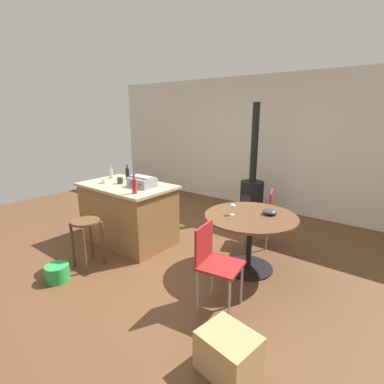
{
  "coord_description": "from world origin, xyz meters",
  "views": [
    {
      "loc": [
        2.66,
        -2.77,
        1.96
      ],
      "look_at": [
        0.37,
        0.15,
        0.95
      ],
      "focal_mm": 27.27,
      "sensor_mm": 36.0,
      "label": 1
    }
  ],
  "objects_px": {
    "folding_chair_far": "(262,213)",
    "cup_0": "(141,179)",
    "wooden_stool": "(87,232)",
    "plastic_bucket": "(57,273)",
    "bottle_1": "(134,186)",
    "kitchen_island": "(128,213)",
    "wood_stove": "(252,191)",
    "cardboard_box": "(228,353)",
    "bottle_2": "(127,173)",
    "bottle_0": "(111,174)",
    "folding_chair_near": "(214,260)",
    "wine_glass": "(233,207)",
    "serving_bowl": "(270,212)",
    "cup_1": "(104,181)",
    "cup_2": "(120,180)",
    "toolbox": "(142,182)",
    "dining_table": "(250,228)"
  },
  "relations": [
    {
      "from": "bottle_1",
      "to": "plastic_bucket",
      "type": "relative_size",
      "value": 0.97
    },
    {
      "from": "wooden_stool",
      "to": "plastic_bucket",
      "type": "bearing_deg",
      "value": -87.82
    },
    {
      "from": "cup_1",
      "to": "cup_2",
      "type": "relative_size",
      "value": 0.95
    },
    {
      "from": "wooden_stool",
      "to": "bottle_2",
      "type": "bearing_deg",
      "value": 113.81
    },
    {
      "from": "kitchen_island",
      "to": "wood_stove",
      "type": "relative_size",
      "value": 0.67
    },
    {
      "from": "kitchen_island",
      "to": "folding_chair_near",
      "type": "height_order",
      "value": "kitchen_island"
    },
    {
      "from": "bottle_2",
      "to": "cup_1",
      "type": "height_order",
      "value": "bottle_2"
    },
    {
      "from": "cup_1",
      "to": "plastic_bucket",
      "type": "xyz_separation_m",
      "value": [
        0.55,
        -1.14,
        -0.86
      ]
    },
    {
      "from": "bottle_0",
      "to": "bottle_2",
      "type": "xyz_separation_m",
      "value": [
        0.24,
        0.14,
        0.01
      ]
    },
    {
      "from": "folding_chair_near",
      "to": "cup_2",
      "type": "distance_m",
      "value": 2.19
    },
    {
      "from": "cup_1",
      "to": "serving_bowl",
      "type": "distance_m",
      "value": 2.51
    },
    {
      "from": "wine_glass",
      "to": "toolbox",
      "type": "bearing_deg",
      "value": -172.15
    },
    {
      "from": "wood_stove",
      "to": "cardboard_box",
      "type": "distance_m",
      "value": 3.66
    },
    {
      "from": "toolbox",
      "to": "wine_glass",
      "type": "bearing_deg",
      "value": 7.85
    },
    {
      "from": "kitchen_island",
      "to": "bottle_2",
      "type": "bearing_deg",
      "value": 137.74
    },
    {
      "from": "bottle_0",
      "to": "toolbox",
      "type": "bearing_deg",
      "value": -5.16
    },
    {
      "from": "plastic_bucket",
      "to": "bottle_2",
      "type": "bearing_deg",
      "value": 108.08
    },
    {
      "from": "toolbox",
      "to": "bottle_0",
      "type": "bearing_deg",
      "value": 174.84
    },
    {
      "from": "bottle_2",
      "to": "wine_glass",
      "type": "relative_size",
      "value": 1.65
    },
    {
      "from": "wooden_stool",
      "to": "plastic_bucket",
      "type": "distance_m",
      "value": 0.59
    },
    {
      "from": "bottle_0",
      "to": "cardboard_box",
      "type": "xyz_separation_m",
      "value": [
        3.04,
        -1.27,
        -0.82
      ]
    },
    {
      "from": "bottle_0",
      "to": "serving_bowl",
      "type": "height_order",
      "value": "bottle_0"
    },
    {
      "from": "serving_bowl",
      "to": "folding_chair_near",
      "type": "bearing_deg",
      "value": -95.22
    },
    {
      "from": "bottle_1",
      "to": "plastic_bucket",
      "type": "distance_m",
      "value": 1.41
    },
    {
      "from": "folding_chair_near",
      "to": "cup_0",
      "type": "relative_size",
      "value": 7.61
    },
    {
      "from": "bottle_2",
      "to": "cup_2",
      "type": "height_order",
      "value": "bottle_2"
    },
    {
      "from": "folding_chair_far",
      "to": "wood_stove",
      "type": "height_order",
      "value": "wood_stove"
    },
    {
      "from": "folding_chair_far",
      "to": "cup_0",
      "type": "height_order",
      "value": "cup_0"
    },
    {
      "from": "folding_chair_near",
      "to": "cup_1",
      "type": "distance_m",
      "value": 2.37
    },
    {
      "from": "bottle_0",
      "to": "cup_2",
      "type": "relative_size",
      "value": 1.63
    },
    {
      "from": "bottle_1",
      "to": "bottle_2",
      "type": "distance_m",
      "value": 0.95
    },
    {
      "from": "folding_chair_near",
      "to": "cardboard_box",
      "type": "bearing_deg",
      "value": -47.95
    },
    {
      "from": "dining_table",
      "to": "toolbox",
      "type": "distance_m",
      "value": 1.69
    },
    {
      "from": "bottle_1",
      "to": "wine_glass",
      "type": "distance_m",
      "value": 1.34
    },
    {
      "from": "bottle_2",
      "to": "kitchen_island",
      "type": "bearing_deg",
      "value": -42.26
    },
    {
      "from": "dining_table",
      "to": "plastic_bucket",
      "type": "bearing_deg",
      "value": -135.17
    },
    {
      "from": "kitchen_island",
      "to": "bottle_0",
      "type": "height_order",
      "value": "bottle_0"
    },
    {
      "from": "cup_0",
      "to": "wine_glass",
      "type": "distance_m",
      "value": 1.64
    },
    {
      "from": "kitchen_island",
      "to": "bottle_1",
      "type": "bearing_deg",
      "value": -28.64
    },
    {
      "from": "toolbox",
      "to": "wooden_stool",
      "type": "bearing_deg",
      "value": -95.68
    },
    {
      "from": "kitchen_island",
      "to": "serving_bowl",
      "type": "height_order",
      "value": "kitchen_island"
    },
    {
      "from": "cup_1",
      "to": "cardboard_box",
      "type": "distance_m",
      "value": 3.11
    },
    {
      "from": "toolbox",
      "to": "cup_2",
      "type": "distance_m",
      "value": 0.42
    },
    {
      "from": "wooden_stool",
      "to": "bottle_0",
      "type": "bearing_deg",
      "value": 126.8
    },
    {
      "from": "dining_table",
      "to": "cup_0",
      "type": "xyz_separation_m",
      "value": [
        -1.82,
        -0.14,
        0.4
      ]
    },
    {
      "from": "cardboard_box",
      "to": "kitchen_island",
      "type": "bearing_deg",
      "value": 155.59
    },
    {
      "from": "cardboard_box",
      "to": "plastic_bucket",
      "type": "relative_size",
      "value": 1.57
    },
    {
      "from": "bottle_1",
      "to": "bottle_2",
      "type": "bearing_deg",
      "value": 145.65
    },
    {
      "from": "wood_stove",
      "to": "wine_glass",
      "type": "distance_m",
      "value": 2.08
    },
    {
      "from": "wooden_stool",
      "to": "folding_chair_near",
      "type": "xyz_separation_m",
      "value": [
        1.77,
        0.31,
        0.05
      ]
    }
  ]
}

